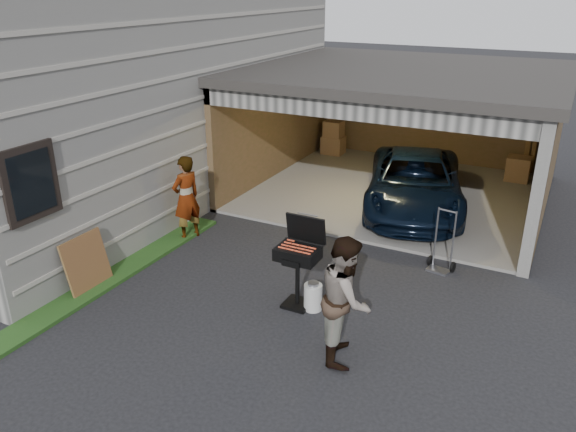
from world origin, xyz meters
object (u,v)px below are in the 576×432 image
object	(u,v)px
man	(346,299)
hand_truck	(441,259)
minivan	(414,185)
bbq_grill	(299,256)
propane_tank	(313,297)
woman	(186,198)
plywood_panel	(87,263)

from	to	relation	value
man	hand_truck	world-z (taller)	man
minivan	bbq_grill	distance (m)	4.65
bbq_grill	propane_tank	world-z (taller)	bbq_grill
minivan	propane_tank	xyz separation A→B (m)	(-0.25, -4.64, -0.38)
woman	plywood_panel	bearing A→B (deg)	10.20
man	bbq_grill	xyz separation A→B (m)	(-1.11, 0.87, -0.03)
woman	man	distance (m)	4.62
bbq_grill	plywood_panel	world-z (taller)	bbq_grill
woman	propane_tank	world-z (taller)	woman
minivan	bbq_grill	bearing A→B (deg)	-111.27
man	woman	bearing A→B (deg)	44.27
propane_tank	woman	bearing A→B (deg)	158.84
man	propane_tank	bearing A→B (deg)	26.48
woman	bbq_grill	xyz separation A→B (m)	(3.00, -1.24, 0.01)
woman	bbq_grill	bearing A→B (deg)	83.55
woman	plywood_panel	size ratio (longest dim) A/B	1.79
woman	man	world-z (taller)	man
minivan	hand_truck	xyz separation A→B (m)	(1.18, -2.48, -0.38)
propane_tank	hand_truck	xyz separation A→B (m)	(1.43, 2.16, 0.01)
man	plywood_panel	xyz separation A→B (m)	(-4.35, -0.25, -0.41)
man	propane_tank	xyz separation A→B (m)	(-0.85, 0.85, -0.66)
propane_tank	plywood_panel	distance (m)	3.67
propane_tank	plywood_panel	bearing A→B (deg)	-162.57
woman	man	bearing A→B (deg)	78.83
hand_truck	bbq_grill	bearing A→B (deg)	-118.08
plywood_panel	hand_truck	distance (m)	5.92
propane_tank	bbq_grill	bearing A→B (deg)	175.39
man	plywood_panel	bearing A→B (deg)	74.74
minivan	propane_tank	size ratio (longest dim) A/B	10.19
woman	propane_tank	size ratio (longest dim) A/B	3.98
minivan	woman	distance (m)	4.88
woman	propane_tank	bearing A→B (deg)	84.85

